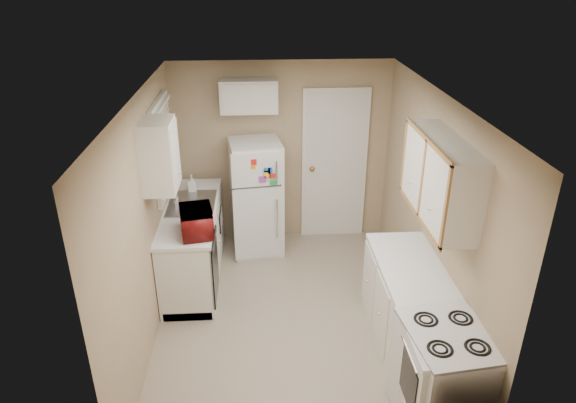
{
  "coord_description": "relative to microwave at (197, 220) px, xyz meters",
  "views": [
    {
      "loc": [
        -0.3,
        -4.46,
        3.48
      ],
      "look_at": [
        0.0,
        0.5,
        1.15
      ],
      "focal_mm": 32.0,
      "sensor_mm": 36.0,
      "label": 1
    }
  ],
  "objects": [
    {
      "name": "cabinet_over_fridge",
      "position": [
        0.56,
        1.43,
        0.95
      ],
      "size": [
        0.7,
        0.3,
        0.4
      ],
      "primitive_type": "cube",
      "color": "silver",
      "rests_on": "wall_back"
    },
    {
      "name": "wall_back",
      "position": [
        0.96,
        1.58,
        0.15
      ],
      "size": [
        2.8,
        2.8,
        0.0
      ],
      "primitive_type": "plane",
      "color": "tan",
      "rests_on": "floor"
    },
    {
      "name": "refrigerator",
      "position": [
        0.62,
        1.17,
        -0.3
      ],
      "size": [
        0.69,
        0.67,
        1.5
      ],
      "primitive_type": "cube",
      "rotation": [
        0.0,
        0.0,
        0.13
      ],
      "color": "silver",
      "rests_on": "floor"
    },
    {
      "name": "right_counter",
      "position": [
        2.06,
        -1.12,
        -0.6
      ],
      "size": [
        0.6,
        2.0,
        0.9
      ],
      "primitive_type": "cube",
      "color": "silver",
      "rests_on": "floor"
    },
    {
      "name": "wall_front",
      "position": [
        0.96,
        -2.22,
        0.15
      ],
      "size": [
        2.8,
        2.8,
        0.0
      ],
      "primitive_type": "plane",
      "color": "tan",
      "rests_on": "floor"
    },
    {
      "name": "microwave",
      "position": [
        0.0,
        0.0,
        0.0
      ],
      "size": [
        0.52,
        0.35,
        0.32
      ],
      "primitive_type": "imported",
      "rotation": [
        0.0,
        0.0,
        1.76
      ],
      "color": "maroon",
      "rests_on": "left_counter"
    },
    {
      "name": "dishwasher",
      "position": [
        0.15,
        -0.02,
        -0.56
      ],
      "size": [
        0.03,
        0.58,
        0.72
      ],
      "primitive_type": "cube",
      "color": "black",
      "rests_on": "floor"
    },
    {
      "name": "left_counter",
      "position": [
        -0.14,
        0.58,
        -0.6
      ],
      "size": [
        0.6,
        1.8,
        0.9
      ],
      "primitive_type": "cube",
      "color": "silver",
      "rests_on": "floor"
    },
    {
      "name": "ceiling",
      "position": [
        0.96,
        -0.32,
        1.35
      ],
      "size": [
        3.8,
        3.8,
        0.0
      ],
      "primitive_type": "plane",
      "color": "white",
      "rests_on": "floor"
    },
    {
      "name": "wall_right",
      "position": [
        2.36,
        -0.32,
        0.15
      ],
      "size": [
        3.8,
        3.8,
        0.0
      ],
      "primitive_type": "plane",
      "color": "tan",
      "rests_on": "floor"
    },
    {
      "name": "interior_door",
      "position": [
        1.66,
        1.54,
        -0.03
      ],
      "size": [
        0.86,
        0.06,
        2.08
      ],
      "primitive_type": "cube",
      "color": "silver",
      "rests_on": "floor"
    },
    {
      "name": "upper_cabinet_left",
      "position": [
        -0.29,
        -0.1,
        0.75
      ],
      "size": [
        0.3,
        0.45,
        0.7
      ],
      "primitive_type": "cube",
      "color": "silver",
      "rests_on": "wall_left"
    },
    {
      "name": "sink",
      "position": [
        -0.14,
        0.73,
        -0.19
      ],
      "size": [
        0.54,
        0.74,
        0.16
      ],
      "primitive_type": "cube",
      "color": "gray",
      "rests_on": "left_counter"
    },
    {
      "name": "stove",
      "position": [
        2.08,
        -1.76,
        -0.59
      ],
      "size": [
        0.71,
        0.83,
        0.93
      ],
      "primitive_type": "cube",
      "rotation": [
        0.0,
        0.0,
        0.12
      ],
      "color": "silver",
      "rests_on": "floor"
    },
    {
      "name": "wall_left",
      "position": [
        -0.44,
        -0.32,
        0.15
      ],
      "size": [
        3.8,
        3.8,
        0.0
      ],
      "primitive_type": "plane",
      "color": "tan",
      "rests_on": "floor"
    },
    {
      "name": "window_blinds",
      "position": [
        -0.4,
        0.73,
        0.55
      ],
      "size": [
        0.1,
        0.98,
        1.08
      ],
      "primitive_type": "cube",
      "color": "silver",
      "rests_on": "wall_left"
    },
    {
      "name": "soap_bottle",
      "position": [
        -0.17,
        1.09,
        -0.05
      ],
      "size": [
        0.11,
        0.11,
        0.21
      ],
      "primitive_type": "imported",
      "rotation": [
        0.0,
        0.0,
        0.11
      ],
      "color": "white",
      "rests_on": "left_counter"
    },
    {
      "name": "floor",
      "position": [
        0.96,
        -0.32,
        -1.05
      ],
      "size": [
        3.8,
        3.8,
        0.0
      ],
      "primitive_type": "plane",
      "color": "#B4A48F",
      "rests_on": "ground"
    },
    {
      "name": "upper_cabinet_right",
      "position": [
        2.21,
        -0.82,
        0.75
      ],
      "size": [
        0.3,
        1.2,
        0.7
      ],
      "primitive_type": "cube",
      "color": "silver",
      "rests_on": "wall_right"
    }
  ]
}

